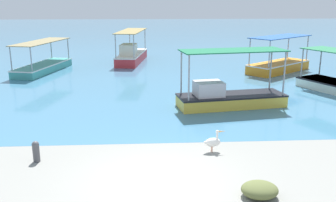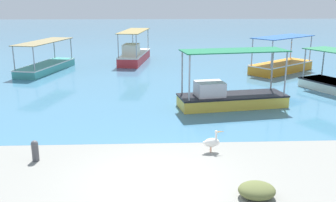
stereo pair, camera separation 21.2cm
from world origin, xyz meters
TOP-DOWN VIEW (x-y plane):
  - ground at (0.00, 0.00)m, footprint 120.00×120.00m
  - harbor_water at (0.00, 48.00)m, footprint 110.00×90.00m
  - fishing_boat_far_right at (-7.82, 17.75)m, footprint 3.14×6.44m
  - fishing_boat_near_left at (-1.47, 21.66)m, footprint 2.65×6.59m
  - fishing_boat_center at (9.55, 16.80)m, footprint 5.55×4.94m
  - fishing_boat_near_right at (3.84, 7.76)m, footprint 5.56×2.54m
  - pelican at (2.09, 2.10)m, footprint 0.80×0.37m
  - mooring_bollard at (-3.88, 1.62)m, footprint 0.24×0.24m
  - net_pile at (2.82, -1.07)m, footprint 1.01×0.86m

SIDE VIEW (x-z plane):
  - ground at x=0.00m, z-range 0.00..0.00m
  - harbor_water at x=0.00m, z-range 0.00..0.00m
  - net_pile at x=2.82m, z-range 0.00..0.42m
  - pelican at x=2.09m, z-range -0.02..0.78m
  - mooring_bollard at x=-3.88m, z-range 0.03..0.74m
  - fishing_boat_far_right at x=-7.82m, z-range -0.65..1.58m
  - fishing_boat_center at x=9.55m, z-range -0.77..1.82m
  - fishing_boat_near_right at x=3.84m, z-range -0.83..2.00m
  - fishing_boat_near_left at x=-1.47m, z-range -0.66..1.98m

